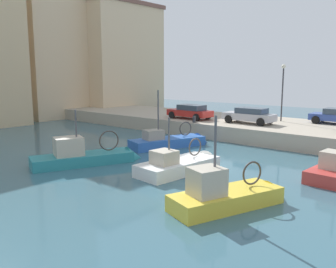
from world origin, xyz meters
name	(u,v)px	position (x,y,z in m)	size (l,w,h in m)	color
water_surface	(201,165)	(0.00, 0.00, 0.00)	(80.00, 80.00, 0.00)	#386070
quay_wall	(283,131)	(11.50, 0.00, 0.60)	(9.00, 56.00, 1.20)	#ADA08C
fishing_boat_yellow	(231,202)	(-4.56, -4.75, 0.16)	(5.69, 3.29, 4.44)	gold
fishing_boat_blue	(172,145)	(3.03, 4.82, 0.09)	(6.55, 3.58, 4.90)	#2D60B7
fishing_boat_teal	(88,161)	(-4.09, 5.24, 0.17)	(6.72, 4.04, 4.03)	teal
fishing_boat_white	(183,170)	(-1.73, -0.02, 0.09)	(5.73, 2.52, 3.89)	white
parked_car_silver	(250,115)	(9.96, 2.29, 1.88)	(1.89, 4.25, 1.29)	#B7B7BC
parked_car_red	(190,112)	(9.15, 7.80, 1.87)	(1.98, 4.22, 1.29)	red
mooring_bollard_north	(194,119)	(7.35, 6.00, 1.48)	(0.28, 0.28, 0.55)	#2D2D33
quay_streetlamp	(283,83)	(13.00, 0.90, 4.45)	(0.36, 0.36, 4.83)	#38383D
waterfront_building_central	(48,32)	(7.36, 27.72, 10.17)	(7.67, 6.80, 20.31)	beige
waterfront_building_east	(114,59)	(16.07, 26.15, 7.19)	(11.33, 8.91, 14.34)	beige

